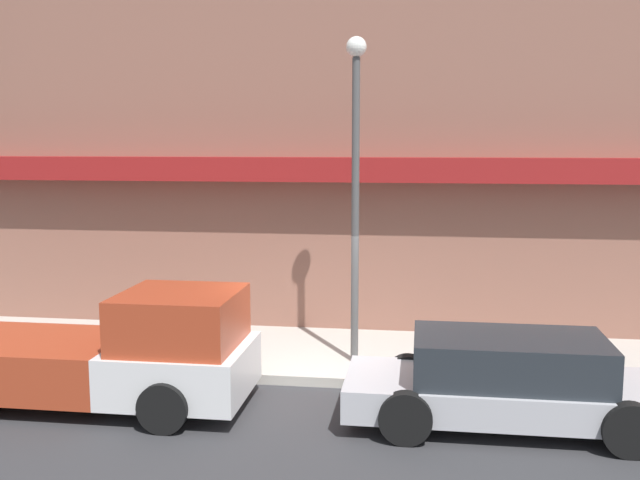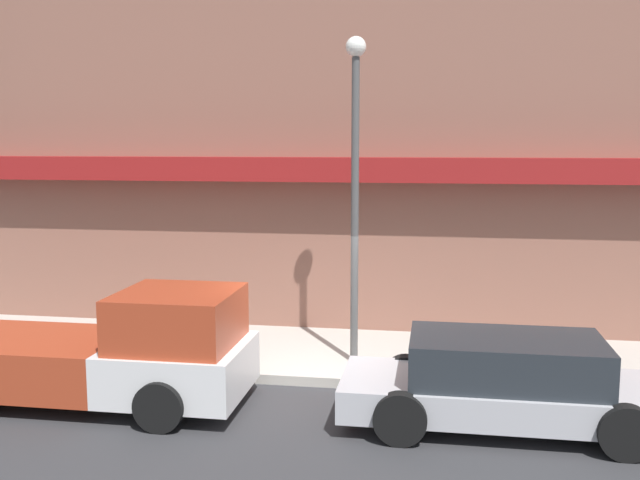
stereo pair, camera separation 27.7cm
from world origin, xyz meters
name	(u,v)px [view 2 (the right image)]	position (x,y,z in m)	size (l,w,h in m)	color
ground_plane	(318,387)	(0.00, 0.00, 0.00)	(80.00, 80.00, 0.00)	#2D2D30
sidewalk	(332,355)	(0.00, 1.64, 0.09)	(36.00, 3.28, 0.17)	#ADA89E
building	(351,100)	(-0.02, 4.76, 5.12)	(19.80, 3.80, 11.09)	brown
pickup_truck	(107,353)	(-3.21, -1.25, 0.82)	(5.29, 2.18, 1.87)	silver
parked_car	(505,383)	(2.99, -1.25, 0.68)	(4.78, 1.98, 1.36)	#ADADB2
fire_hydrant	(173,337)	(-2.95, 0.93, 0.50)	(0.16, 0.16, 0.67)	yellow
street_lamp	(355,164)	(0.51, 1.02, 3.79)	(0.36, 0.36, 5.82)	#4C4C4C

